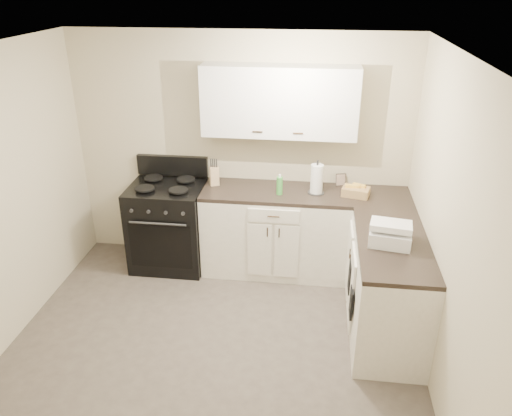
# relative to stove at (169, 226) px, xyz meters

# --- Properties ---
(floor) EXTENTS (3.60, 3.60, 0.00)m
(floor) POSITION_rel_stove_xyz_m (0.75, -1.48, -0.46)
(floor) COLOR #473F38
(floor) RESTS_ON ground
(ceiling) EXTENTS (3.60, 3.60, 0.00)m
(ceiling) POSITION_rel_stove_xyz_m (0.75, -1.48, 2.04)
(ceiling) COLOR white
(ceiling) RESTS_ON wall_back
(wall_back) EXTENTS (3.60, 0.00, 3.60)m
(wall_back) POSITION_rel_stove_xyz_m (0.75, 0.32, 0.79)
(wall_back) COLOR beige
(wall_back) RESTS_ON ground
(wall_right) EXTENTS (0.00, 3.60, 3.60)m
(wall_right) POSITION_rel_stove_xyz_m (2.55, -1.48, 0.79)
(wall_right) COLOR beige
(wall_right) RESTS_ON ground
(base_cabinets_back) EXTENTS (1.55, 0.60, 0.90)m
(base_cabinets_back) POSITION_rel_stove_xyz_m (1.18, 0.02, -0.01)
(base_cabinets_back) COLOR white
(base_cabinets_back) RESTS_ON floor
(base_cabinets_right) EXTENTS (0.60, 1.90, 0.90)m
(base_cabinets_right) POSITION_rel_stove_xyz_m (2.25, -0.63, -0.01)
(base_cabinets_right) COLOR white
(base_cabinets_right) RESTS_ON floor
(countertop_back) EXTENTS (1.55, 0.60, 0.04)m
(countertop_back) POSITION_rel_stove_xyz_m (1.18, 0.02, 0.46)
(countertop_back) COLOR black
(countertop_back) RESTS_ON base_cabinets_back
(countertop_right) EXTENTS (0.60, 1.90, 0.04)m
(countertop_right) POSITION_rel_stove_xyz_m (2.25, -0.63, 0.46)
(countertop_right) COLOR black
(countertop_right) RESTS_ON base_cabinets_right
(upper_cabinets) EXTENTS (1.55, 0.30, 0.70)m
(upper_cabinets) POSITION_rel_stove_xyz_m (1.18, 0.18, 1.38)
(upper_cabinets) COLOR silver
(upper_cabinets) RESTS_ON wall_back
(stove) EXTENTS (0.79, 0.68, 0.96)m
(stove) POSITION_rel_stove_xyz_m (0.00, 0.00, 0.00)
(stove) COLOR black
(stove) RESTS_ON floor
(knife_block) EXTENTS (0.12, 0.11, 0.20)m
(knife_block) POSITION_rel_stove_xyz_m (0.51, 0.11, 0.58)
(knife_block) COLOR tan
(knife_block) RESTS_ON countertop_back
(paper_towel) EXTENTS (0.15, 0.15, 0.31)m
(paper_towel) POSITION_rel_stove_xyz_m (1.59, 0.02, 0.63)
(paper_towel) COLOR white
(paper_towel) RESTS_ON countertop_back
(soap_bottle) EXTENTS (0.07, 0.07, 0.19)m
(soap_bottle) POSITION_rel_stove_xyz_m (1.22, -0.06, 0.57)
(soap_bottle) COLOR green
(soap_bottle) RESTS_ON countertop_back
(picture_frame) EXTENTS (0.11, 0.05, 0.13)m
(picture_frame) POSITION_rel_stove_xyz_m (1.84, 0.26, 0.54)
(picture_frame) COLOR black
(picture_frame) RESTS_ON countertop_back
(wicker_basket) EXTENTS (0.30, 0.24, 0.09)m
(wicker_basket) POSITION_rel_stove_xyz_m (1.99, 0.00, 0.52)
(wicker_basket) COLOR #A7804F
(wicker_basket) RESTS_ON countertop_right
(countertop_grill) EXTENTS (0.38, 0.36, 0.12)m
(countertop_grill) POSITION_rel_stove_xyz_m (2.22, -0.94, 0.54)
(countertop_grill) COLOR white
(countertop_grill) RESTS_ON countertop_right
(oven_mitt_near) EXTENTS (0.02, 0.15, 0.27)m
(oven_mitt_near) POSITION_rel_stove_xyz_m (1.93, -1.16, -0.01)
(oven_mitt_near) COLOR black
(oven_mitt_near) RESTS_ON base_cabinets_right
(oven_mitt_far) EXTENTS (0.02, 0.17, 0.29)m
(oven_mitt_far) POSITION_rel_stove_xyz_m (1.93, -0.83, 0.03)
(oven_mitt_far) COLOR black
(oven_mitt_far) RESTS_ON base_cabinets_right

